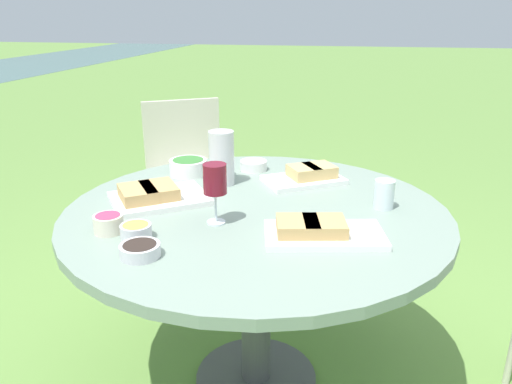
# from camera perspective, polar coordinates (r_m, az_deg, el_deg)

# --- Properties ---
(ground_plane) EXTENTS (40.00, 40.00, 0.00)m
(ground_plane) POSITION_cam_1_polar(r_m,az_deg,el_deg) (2.09, -0.00, -20.53)
(ground_plane) COLOR #668E42
(dining_table) EXTENTS (1.31, 1.31, 0.72)m
(dining_table) POSITION_cam_1_polar(r_m,az_deg,el_deg) (1.75, -0.00, -4.75)
(dining_table) COLOR #4C4C51
(dining_table) RESTS_ON ground_plane
(chair_near_right) EXTENTS (0.58, 0.59, 0.89)m
(chair_near_right) POSITION_cam_1_polar(r_m,az_deg,el_deg) (2.87, -7.83, 2.85)
(chair_near_right) COLOR beige
(chair_near_right) RESTS_ON ground_plane
(water_pitcher) EXTENTS (0.11, 0.10, 0.21)m
(water_pitcher) POSITION_cam_1_polar(r_m,az_deg,el_deg) (1.93, -3.96, 3.93)
(water_pitcher) COLOR silver
(water_pitcher) RESTS_ON dining_table
(wine_glass) EXTENTS (0.07, 0.07, 0.20)m
(wine_glass) POSITION_cam_1_polar(r_m,az_deg,el_deg) (1.55, -4.71, 1.28)
(wine_glass) COLOR silver
(wine_glass) RESTS_ON dining_table
(platter_bread_main) EXTENTS (0.26, 0.39, 0.06)m
(platter_bread_main) POSITION_cam_1_polar(r_m,az_deg,el_deg) (1.50, 7.12, -4.43)
(platter_bread_main) COLOR white
(platter_bread_main) RESTS_ON dining_table
(platter_charcuterie) EXTENTS (0.32, 0.35, 0.07)m
(platter_charcuterie) POSITION_cam_1_polar(r_m,az_deg,el_deg) (1.98, 5.93, 1.88)
(platter_charcuterie) COLOR white
(platter_charcuterie) RESTS_ON dining_table
(platter_sandwich_side) EXTENTS (0.39, 0.41, 0.06)m
(platter_sandwich_side) POSITION_cam_1_polar(r_m,az_deg,el_deg) (1.80, -11.58, -0.40)
(platter_sandwich_side) COLOR white
(platter_sandwich_side) RESTS_ON dining_table
(bowl_fries) EXTENTS (0.09, 0.09, 0.04)m
(bowl_fries) POSITION_cam_1_polar(r_m,az_deg,el_deg) (1.53, -13.56, -4.31)
(bowl_fries) COLOR silver
(bowl_fries) RESTS_ON dining_table
(bowl_salad) EXTENTS (0.15, 0.15, 0.06)m
(bowl_salad) POSITION_cam_1_polar(r_m,az_deg,el_deg) (2.08, -7.74, 2.94)
(bowl_salad) COLOR white
(bowl_salad) RESTS_ON dining_table
(bowl_olives) EXTENTS (0.11, 0.11, 0.04)m
(bowl_olives) POSITION_cam_1_polar(r_m,az_deg,el_deg) (1.42, -13.12, -6.43)
(bowl_olives) COLOR silver
(bowl_olives) RESTS_ON dining_table
(bowl_dip_red) EXTENTS (0.09, 0.09, 0.06)m
(bowl_dip_red) POSITION_cam_1_polar(r_m,az_deg,el_deg) (1.59, -16.51, -3.37)
(bowl_dip_red) COLOR beige
(bowl_dip_red) RESTS_ON dining_table
(bowl_dip_cream) EXTENTS (0.11, 0.11, 0.04)m
(bowl_dip_cream) POSITION_cam_1_polar(r_m,az_deg,el_deg) (2.12, -0.29, 3.14)
(bowl_dip_cream) COLOR white
(bowl_dip_cream) RESTS_ON dining_table
(cup_water_near) EXTENTS (0.07, 0.07, 0.10)m
(cup_water_near) POSITION_cam_1_polar(r_m,az_deg,el_deg) (1.76, 14.43, -0.25)
(cup_water_near) COLOR silver
(cup_water_near) RESTS_ON dining_table
(cup_water_far) EXTENTS (0.06, 0.06, 0.10)m
(cup_water_far) POSITION_cam_1_polar(r_m,az_deg,el_deg) (2.04, -3.99, 3.14)
(cup_water_far) COLOR silver
(cup_water_far) RESTS_ON dining_table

